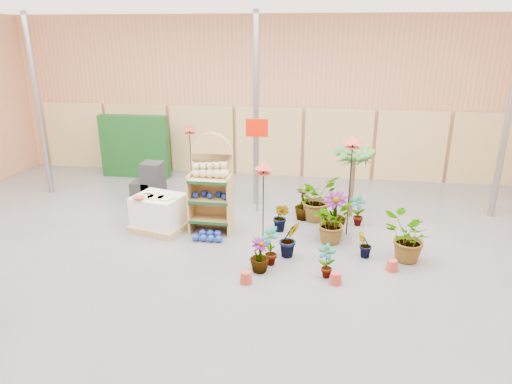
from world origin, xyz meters
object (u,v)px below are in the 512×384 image
pallet_stack (159,213)px  potted_plant_2 (332,222)px  bird_table_front (263,168)px  display_shelf (212,187)px

pallet_stack → potted_plant_2: potted_plant_2 is taller
pallet_stack → bird_table_front: bearing=7.6°
display_shelf → pallet_stack: 1.28m
bird_table_front → potted_plant_2: bearing=9.0°
bird_table_front → potted_plant_2: size_ratio=1.93×
potted_plant_2 → bird_table_front: bearing=-171.0°
bird_table_front → potted_plant_2: bird_table_front is taller
display_shelf → potted_plant_2: 2.57m
pallet_stack → bird_table_front: (2.28, -0.29, 1.18)m
bird_table_front → potted_plant_2: 1.77m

